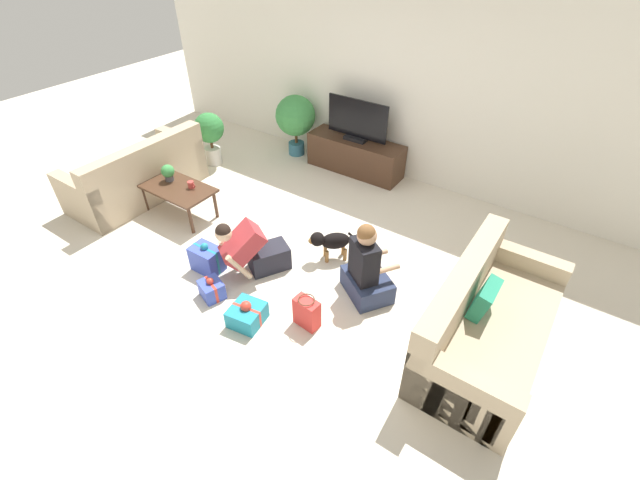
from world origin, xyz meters
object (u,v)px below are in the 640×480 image
at_px(gift_bag_a, 307,312).
at_px(tabletop_plant, 168,172).
at_px(potted_plant_back_left, 295,117).
at_px(person_kneeling, 252,250).
at_px(tv_console, 355,155).
at_px(sofa_right, 486,325).
at_px(gift_box_c, 207,259).
at_px(gift_box_a, 247,314).
at_px(potted_plant_corner_left, 210,132).
at_px(gift_box_b, 212,289).
at_px(dog, 330,241).
at_px(tv, 357,123).
at_px(person_sitting, 366,270).
at_px(coffee_table, 177,190).
at_px(sofa_left, 138,176).
at_px(mug, 191,185).

xyz_separation_m(gift_bag_a, tabletop_plant, (-2.71, 0.67, 0.38)).
xyz_separation_m(potted_plant_back_left, person_kneeling, (1.37, -2.60, -0.31)).
xyz_separation_m(tv_console, potted_plant_back_left, (-1.09, -0.05, 0.37)).
bearing_deg(sofa_right, gift_box_c, 103.11).
xyz_separation_m(potted_plant_back_left, gift_box_a, (1.81, -3.20, -0.52)).
height_order(potted_plant_corner_left, gift_box_b, potted_plant_corner_left).
bearing_deg(gift_box_b, gift_box_a, -5.54).
bearing_deg(gift_box_a, dog, 83.76).
bearing_deg(tv, tv_console, 104.04).
relative_size(person_sitting, gift_box_c, 2.45).
bearing_deg(coffee_table, person_sitting, 1.73).
bearing_deg(tv, person_sitting, -56.80).
height_order(coffee_table, person_kneeling, person_kneeling).
bearing_deg(gift_box_c, tv, 86.38).
bearing_deg(potted_plant_corner_left, gift_box_b, -44.81).
bearing_deg(gift_box_b, potted_plant_back_left, 111.84).
bearing_deg(tv, sofa_left, -132.28).
xyz_separation_m(sofa_left, tv, (2.12, 2.33, 0.48)).
bearing_deg(sofa_right, person_kneeling, 99.45).
xyz_separation_m(sofa_left, gift_bag_a, (3.34, -0.61, -0.14)).
distance_m(potted_plant_back_left, person_kneeling, 2.95).
distance_m(tv_console, tv, 0.53).
xyz_separation_m(potted_plant_corner_left, person_sitting, (3.44, -1.18, -0.20)).
bearing_deg(sofa_left, potted_plant_corner_left, 173.39).
bearing_deg(sofa_left, person_kneeling, 82.47).
relative_size(tv, gift_bag_a, 2.79).
height_order(person_sitting, gift_box_a, person_sitting).
height_order(tv, person_kneeling, tv).
height_order(gift_box_b, gift_bag_a, gift_bag_a).
bearing_deg(tabletop_plant, tv_console, 56.68).
distance_m(coffee_table, gift_bag_a, 2.60).
distance_m(sofa_right, tv, 3.55).
distance_m(person_sitting, gift_box_b, 1.63).
height_order(gift_box_a, gift_box_b, gift_box_a).
bearing_deg(sofa_left, dog, 96.79).
relative_size(coffee_table, potted_plant_back_left, 1.05).
relative_size(tv_console, gift_box_a, 4.01).
bearing_deg(dog, sofa_right, 38.17).
height_order(person_sitting, gift_box_b, person_sitting).
height_order(person_kneeling, gift_box_a, person_kneeling).
distance_m(sofa_right, gift_box_b, 2.72).
bearing_deg(coffee_table, gift_bag_a, -13.61).
xyz_separation_m(sofa_left, potted_plant_corner_left, (0.15, 1.26, 0.22)).
relative_size(sofa_left, mug, 15.21).
xyz_separation_m(coffee_table, tabletop_plant, (-0.19, 0.06, 0.17)).
bearing_deg(gift_bag_a, gift_box_a, -148.50).
bearing_deg(gift_bag_a, tv, 112.47).
bearing_deg(gift_box_a, mug, 150.96).
height_order(sofa_right, tabletop_plant, sofa_right).
height_order(coffee_table, mug, mug).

